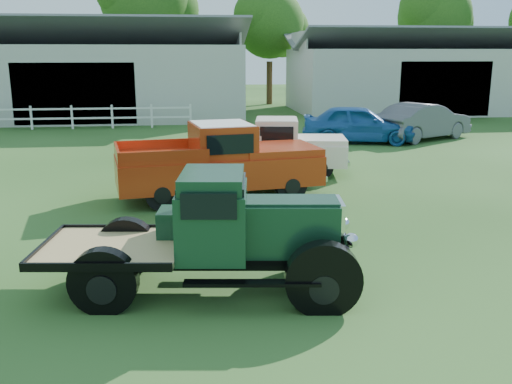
{
  "coord_description": "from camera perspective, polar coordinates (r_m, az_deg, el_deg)",
  "views": [
    {
      "loc": [
        -1.13,
        -9.97,
        3.81
      ],
      "look_at": [
        0.2,
        1.2,
        1.05
      ],
      "focal_mm": 40.0,
      "sensor_mm": 36.0,
      "label": 1
    }
  ],
  "objects": [
    {
      "name": "tree_d",
      "position": [
        47.97,
        17.29,
        14.62
      ],
      "size": [
        6.0,
        6.0,
        10.0
      ],
      "primitive_type": null,
      "color": "#1D4511",
      "rests_on": "ground"
    },
    {
      "name": "vintage_flatbed",
      "position": [
        9.21,
        -4.89,
        -4.08
      ],
      "size": [
        5.22,
        2.57,
        1.99
      ],
      "primitive_type": null,
      "rotation": [
        0.0,
        0.0,
        -0.12
      ],
      "color": "#163A26",
      "rests_on": "ground"
    },
    {
      "name": "ground",
      "position": [
        10.74,
        -0.3,
        -7.01
      ],
      "size": [
        120.0,
        120.0,
        0.0
      ],
      "primitive_type": "plane",
      "color": "#1E3F12"
    },
    {
      "name": "misc_car_blue",
      "position": [
        25.12,
        10.22,
        6.73
      ],
      "size": [
        5.11,
        3.03,
        1.63
      ],
      "primitive_type": "imported",
      "rotation": [
        0.0,
        0.0,
        1.33
      ],
      "color": "#21579D",
      "rests_on": "ground"
    },
    {
      "name": "misc_car_grey",
      "position": [
        26.69,
        16.35,
        6.79
      ],
      "size": [
        5.13,
        3.92,
        1.62
      ],
      "primitive_type": "imported",
      "rotation": [
        0.0,
        0.0,
        2.09
      ],
      "color": "#57565D",
      "rests_on": "ground"
    },
    {
      "name": "shed_right",
      "position": [
        39.97,
        15.78,
        11.56
      ],
      "size": [
        16.8,
        9.2,
        5.2
      ],
      "primitive_type": null,
      "color": "#9A9A9A",
      "rests_on": "ground"
    },
    {
      "name": "white_pickup",
      "position": [
        18.31,
        1.77,
        4.54
      ],
      "size": [
        4.96,
        2.53,
        1.74
      ],
      "primitive_type": null,
      "rotation": [
        0.0,
        0.0,
        -0.15
      ],
      "color": "silver",
      "rests_on": "ground"
    },
    {
      "name": "shed_left",
      "position": [
        36.46,
        -16.4,
        11.66
      ],
      "size": [
        18.8,
        10.2,
        5.6
      ],
      "primitive_type": null,
      "color": "#9A9A9A",
      "rests_on": "ground"
    },
    {
      "name": "fence_rail",
      "position": [
        30.92,
        -19.75,
        7.03
      ],
      "size": [
        14.2,
        0.16,
        1.2
      ],
      "primitive_type": null,
      "color": "white",
      "rests_on": "ground"
    },
    {
      "name": "tree_c",
      "position": [
        43.41,
        1.37,
        14.7
      ],
      "size": [
        5.4,
        5.4,
        9.0
      ],
      "primitive_type": null,
      "color": "#1D4511",
      "rests_on": "ground"
    },
    {
      "name": "red_pickup",
      "position": [
        15.22,
        -3.78,
        3.17
      ],
      "size": [
        5.83,
        3.02,
        2.03
      ],
      "primitive_type": null,
      "rotation": [
        0.0,
        0.0,
        0.16
      ],
      "color": "#B63011",
      "rests_on": "ground"
    },
    {
      "name": "tree_b",
      "position": [
        44.11,
        -10.95,
        16.08
      ],
      "size": [
        6.9,
        6.9,
        11.5
      ],
      "primitive_type": null,
      "color": "#1D4511",
      "rests_on": "ground"
    }
  ]
}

